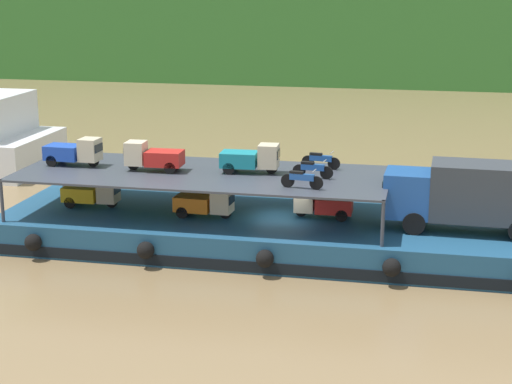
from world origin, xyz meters
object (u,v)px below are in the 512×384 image
cargo_barge (282,234)px  motorcycle_upper_stbd (320,160)px  mini_truck_lower_mid (322,203)px  mini_truck_lower_stern (92,193)px  mini_truck_upper_stern (74,152)px  motorcycle_upper_port (302,179)px  mini_truck_upper_fore (251,158)px  motorcycle_upper_centre (312,169)px  covered_lorry (468,195)px  mini_truck_lower_aft (205,203)px  mini_truck_upper_mid (153,156)px

cargo_barge → motorcycle_upper_stbd: size_ratio=14.09×
mini_truck_lower_mid → mini_truck_lower_stern: bearing=-177.7°
mini_truck_upper_stern → motorcycle_upper_port: 11.79m
mini_truck_upper_stern → mini_truck_upper_fore: 8.77m
mini_truck_upper_stern → motorcycle_upper_stbd: size_ratio=1.47×
cargo_barge → mini_truck_lower_mid: size_ratio=9.66×
mini_truck_upper_fore → motorcycle_upper_port: size_ratio=1.47×
motorcycle_upper_port → mini_truck_upper_fore: bearing=138.4°
cargo_barge → mini_truck_lower_mid: (1.82, 0.58, 1.44)m
mini_truck_upper_stern → motorcycle_upper_centre: bearing=-1.0°
motorcycle_upper_port → motorcycle_upper_stbd: bearing=86.0°
cargo_barge → motorcycle_upper_port: (1.22, -1.96, 3.18)m
covered_lorry → mini_truck_lower_mid: (-6.54, 0.88, -1.00)m
mini_truck_lower_aft → motorcycle_upper_centre: bearing=6.0°
mini_truck_lower_mid → motorcycle_upper_port: (-0.60, -2.54, 1.74)m
covered_lorry → mini_truck_lower_aft: size_ratio=2.83×
mini_truck_lower_aft → covered_lorry: bearing=0.8°
mini_truck_lower_stern → motorcycle_upper_centre: motorcycle_upper_centre is taller
motorcycle_upper_centre → mini_truck_upper_mid: bearing=-179.5°
mini_truck_upper_mid → mini_truck_lower_mid: bearing=4.3°
covered_lorry → mini_truck_lower_mid: bearing=172.3°
mini_truck_upper_mid → motorcycle_upper_stbd: 8.00m
mini_truck_lower_stern → mini_truck_lower_aft: bearing=-5.8°
covered_lorry → mini_truck_lower_stern: covered_lorry is taller
motorcycle_upper_stbd → mini_truck_upper_stern: bearing=-171.4°
cargo_barge → mini_truck_lower_stern: mini_truck_lower_stern is taller
motorcycle_upper_port → motorcycle_upper_centre: 2.02m
motorcycle_upper_centre → mini_truck_upper_fore: bearing=170.9°
mini_truck_lower_aft → motorcycle_upper_stbd: size_ratio=1.47×
cargo_barge → mini_truck_lower_mid: 2.39m
motorcycle_upper_centre → mini_truck_upper_stern: bearing=179.0°
mini_truck_upper_stern → motorcycle_upper_stbd: (11.85, 1.80, -0.26)m
mini_truck_lower_mid → motorcycle_upper_port: motorcycle_upper_port is taller
mini_truck_lower_aft → mini_truck_lower_mid: size_ratio=1.01×
motorcycle_upper_port → motorcycle_upper_centre: size_ratio=1.00×
covered_lorry → mini_truck_lower_stern: 17.86m
mini_truck_lower_stern → mini_truck_lower_aft: same height
covered_lorry → motorcycle_upper_centre: covered_lorry is taller
mini_truck_lower_mid → mini_truck_upper_fore: bearing=-179.1°
mini_truck_upper_stern → mini_truck_lower_aft: bearing=-6.1°
mini_truck_lower_aft → motorcycle_upper_centre: 5.29m
mini_truck_lower_aft → mini_truck_upper_fore: bearing=26.8°
covered_lorry → motorcycle_upper_stbd: covered_lorry is taller
covered_lorry → mini_truck_lower_aft: covered_lorry is taller
covered_lorry → mini_truck_upper_stern: 18.74m
mini_truck_upper_mid → motorcycle_upper_stbd: (7.72, 2.08, -0.26)m
mini_truck_lower_aft → motorcycle_upper_port: 5.30m
mini_truck_lower_aft → motorcycle_upper_port: (4.78, -1.49, 1.74)m
covered_lorry → mini_truck_upper_mid: 14.61m
mini_truck_lower_mid → motorcycle_upper_stbd: motorcycle_upper_stbd is taller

